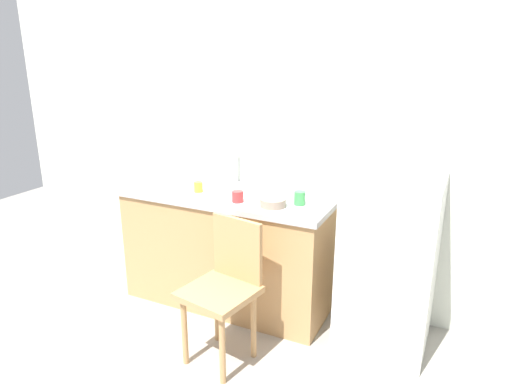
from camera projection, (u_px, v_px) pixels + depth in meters
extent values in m
plane|color=#9E998E|center=(191.00, 348.00, 2.96)|extent=(8.00, 8.00, 0.00)
cube|color=silver|center=(258.00, 135.00, 3.46)|extent=(4.80, 0.10, 2.48)
cube|color=tan|center=(229.00, 250.00, 3.43)|extent=(1.52, 0.60, 0.83)
cube|color=#B7B7BC|center=(228.00, 195.00, 3.30)|extent=(1.56, 0.64, 0.04)
cylinder|color=#B7B7BC|center=(235.00, 165.00, 3.50)|extent=(0.02, 0.02, 0.28)
cube|color=silver|center=(389.00, 262.00, 2.89)|extent=(0.55, 0.60, 1.13)
cylinder|color=tan|center=(185.00, 331.00, 2.75)|extent=(0.04, 0.04, 0.45)
cylinder|color=tan|center=(222.00, 350.00, 2.58)|extent=(0.04, 0.04, 0.45)
cylinder|color=tan|center=(217.00, 310.00, 2.98)|extent=(0.04, 0.04, 0.45)
cylinder|color=tan|center=(254.00, 325.00, 2.81)|extent=(0.04, 0.04, 0.45)
cube|color=tan|center=(219.00, 293.00, 2.71)|extent=(0.46, 0.46, 0.04)
cube|color=tan|center=(237.00, 249.00, 2.79)|extent=(0.36, 0.09, 0.40)
cube|color=white|center=(168.00, 181.00, 3.50)|extent=(0.28, 0.20, 0.05)
cylinder|color=gray|center=(273.00, 203.00, 2.98)|extent=(0.17, 0.17, 0.05)
cylinder|color=red|center=(238.00, 196.00, 3.07)|extent=(0.08, 0.08, 0.08)
cylinder|color=green|center=(300.00, 198.00, 3.01)|extent=(0.08, 0.08, 0.09)
cylinder|color=yellow|center=(198.00, 187.00, 3.29)|extent=(0.06, 0.06, 0.08)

